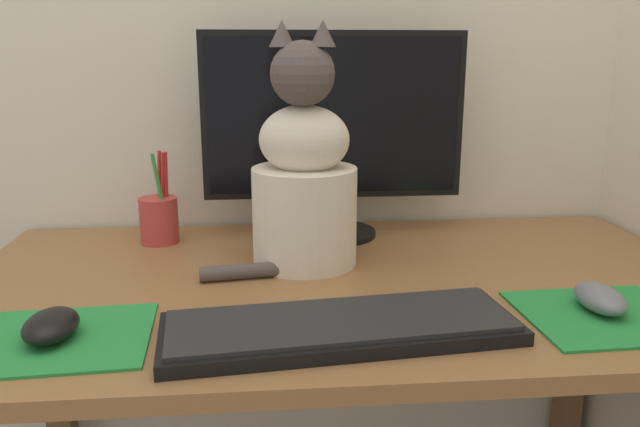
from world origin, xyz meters
name	(u,v)px	position (x,y,z in m)	size (l,w,h in m)	color
desk	(342,335)	(0.00, 0.00, 0.62)	(1.23, 0.68, 0.72)	brown
monitor	(334,128)	(0.01, 0.24, 0.93)	(0.50, 0.17, 0.39)	black
keyboard	(340,327)	(-0.03, -0.21, 0.73)	(0.47, 0.20, 0.02)	black
mousepad_left	(62,339)	(-0.38, -0.19, 0.72)	(0.23, 0.21, 0.00)	#238438
mousepad_right	(604,315)	(0.34, -0.19, 0.72)	(0.23, 0.20, 0.00)	#238438
computer_mouse_left	(51,326)	(-0.39, -0.19, 0.74)	(0.07, 0.10, 0.03)	black
computer_mouse_right	(600,298)	(0.34, -0.17, 0.74)	(0.06, 0.10, 0.04)	slate
cat	(304,178)	(-0.06, 0.08, 0.87)	(0.28, 0.21, 0.40)	beige
pen_cup	(159,218)	(-0.32, 0.23, 0.76)	(0.07, 0.07, 0.18)	#B23833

